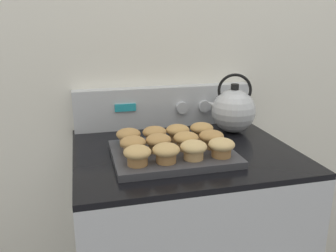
{
  "coord_description": "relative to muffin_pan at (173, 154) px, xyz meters",
  "views": [
    {
      "loc": [
        -0.33,
        -0.76,
        1.33
      ],
      "look_at": [
        -0.07,
        0.26,
        1.01
      ],
      "focal_mm": 38.0,
      "sensor_mm": 36.0,
      "label": 1
    }
  ],
  "objects": [
    {
      "name": "muffin_r1_c1",
      "position": [
        -0.04,
        0.0,
        0.04
      ],
      "size": [
        0.08,
        0.08,
        0.06
      ],
      "color": "tan",
      "rests_on": "muffin_pan"
    },
    {
      "name": "muffin_r1_c3",
      "position": [
        0.13,
        -0.0,
        0.04
      ],
      "size": [
        0.08,
        0.08,
        0.06
      ],
      "color": "olive",
      "rests_on": "muffin_pan"
    },
    {
      "name": "muffin_r1_c2",
      "position": [
        0.04,
        -0.0,
        0.04
      ],
      "size": [
        0.08,
        0.08,
        0.06
      ],
      "color": "tan",
      "rests_on": "muffin_pan"
    },
    {
      "name": "control_panel",
      "position": [
        0.06,
        0.34,
        0.07
      ],
      "size": [
        0.71,
        0.07,
        0.16
      ],
      "color": "#B7BABF",
      "rests_on": "stove_range"
    },
    {
      "name": "muffin_r0_c3",
      "position": [
        0.13,
        -0.08,
        0.04
      ],
      "size": [
        0.08,
        0.08,
        0.06
      ],
      "color": "olive",
      "rests_on": "muffin_pan"
    },
    {
      "name": "tea_kettle",
      "position": [
        0.29,
        0.2,
        0.08
      ],
      "size": [
        0.2,
        0.17,
        0.23
      ],
      "color": "silver",
      "rests_on": "stove_range"
    },
    {
      "name": "muffin_r2_c1",
      "position": [
        -0.04,
        0.08,
        0.04
      ],
      "size": [
        0.08,
        0.08,
        0.06
      ],
      "color": "tan",
      "rests_on": "muffin_pan"
    },
    {
      "name": "muffin_r0_c2",
      "position": [
        0.04,
        -0.08,
        0.04
      ],
      "size": [
        0.08,
        0.08,
        0.06
      ],
      "color": "tan",
      "rests_on": "muffin_pan"
    },
    {
      "name": "muffin_r1_c0",
      "position": [
        -0.13,
        -0.0,
        0.04
      ],
      "size": [
        0.08,
        0.08,
        0.06
      ],
      "color": "#A37A4C",
      "rests_on": "muffin_pan"
    },
    {
      "name": "muffin_r2_c0",
      "position": [
        -0.13,
        0.08,
        0.04
      ],
      "size": [
        0.08,
        0.08,
        0.06
      ],
      "color": "olive",
      "rests_on": "muffin_pan"
    },
    {
      "name": "wall_back",
      "position": [
        0.05,
        0.39,
        0.29
      ],
      "size": [
        8.0,
        0.05,
        2.4
      ],
      "color": "silver",
      "rests_on": "ground_plane"
    },
    {
      "name": "muffin_pan",
      "position": [
        0.0,
        0.0,
        0.0
      ],
      "size": [
        0.38,
        0.29,
        0.02
      ],
      "color": "#38383D",
      "rests_on": "stove_range"
    },
    {
      "name": "muffin_r2_c2",
      "position": [
        0.04,
        0.09,
        0.04
      ],
      "size": [
        0.08,
        0.08,
        0.06
      ],
      "color": "#A37A4C",
      "rests_on": "muffin_pan"
    },
    {
      "name": "muffin_r2_c3",
      "position": [
        0.13,
        0.09,
        0.04
      ],
      "size": [
        0.08,
        0.08,
        0.06
      ],
      "color": "tan",
      "rests_on": "muffin_pan"
    },
    {
      "name": "muffin_r0_c0",
      "position": [
        -0.13,
        -0.08,
        0.04
      ],
      "size": [
        0.08,
        0.08,
        0.06
      ],
      "color": "olive",
      "rests_on": "muffin_pan"
    },
    {
      "name": "muffin_r0_c1",
      "position": [
        -0.04,
        -0.09,
        0.04
      ],
      "size": [
        0.08,
        0.08,
        0.06
      ],
      "color": "olive",
      "rests_on": "muffin_pan"
    }
  ]
}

